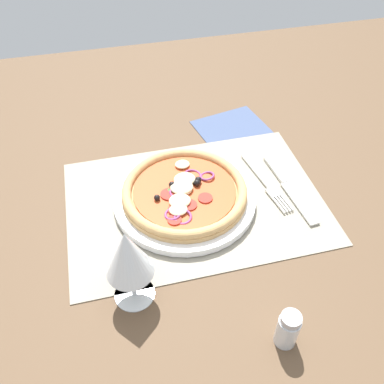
% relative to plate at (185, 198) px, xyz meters
% --- Properties ---
extents(ground_plane, '(1.90, 1.40, 0.02)m').
position_rel_plate_xyz_m(ground_plane, '(-0.02, 0.01, -0.02)').
color(ground_plane, brown).
extents(placemat, '(0.48, 0.34, 0.00)m').
position_rel_plate_xyz_m(placemat, '(-0.02, 0.01, -0.01)').
color(placemat, gray).
rests_on(placemat, ground_plane).
extents(plate, '(0.27, 0.27, 0.01)m').
position_rel_plate_xyz_m(plate, '(0.00, 0.00, 0.00)').
color(plate, white).
rests_on(plate, placemat).
extents(pizza, '(0.24, 0.24, 0.03)m').
position_rel_plate_xyz_m(pizza, '(0.00, 0.00, 0.02)').
color(pizza, tan).
rests_on(pizza, plate).
extents(fork, '(0.04, 0.18, 0.00)m').
position_rel_plate_xyz_m(fork, '(-0.17, -0.00, -0.01)').
color(fork, silver).
rests_on(fork, placemat).
extents(knife, '(0.03, 0.20, 0.01)m').
position_rel_plate_xyz_m(knife, '(-0.21, 0.02, -0.00)').
color(knife, silver).
rests_on(knife, placemat).
extents(wine_glass, '(0.07, 0.07, 0.15)m').
position_rel_plate_xyz_m(wine_glass, '(0.12, 0.18, 0.09)').
color(wine_glass, silver).
rests_on(wine_glass, ground_plane).
extents(napkin, '(0.18, 0.17, 0.00)m').
position_rel_plate_xyz_m(napkin, '(-0.16, -0.20, -0.01)').
color(napkin, '#425175').
rests_on(napkin, ground_plane).
extents(pepper_shaker, '(0.03, 0.03, 0.07)m').
position_rel_plate_xyz_m(pepper_shaker, '(-0.08, 0.31, 0.02)').
color(pepper_shaker, silver).
rests_on(pepper_shaker, ground_plane).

